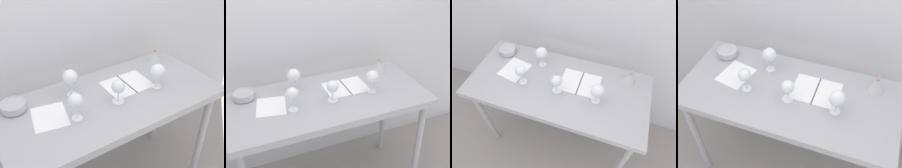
% 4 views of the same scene
% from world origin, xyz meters
% --- Properties ---
extents(ground_plane, '(6.00, 6.00, 0.00)m').
position_xyz_m(ground_plane, '(0.00, 0.00, 0.00)').
color(ground_plane, gray).
extents(steel_counter, '(1.40, 0.65, 0.90)m').
position_xyz_m(steel_counter, '(0.00, -0.01, 0.79)').
color(steel_counter, '#A4A4A9').
rests_on(steel_counter, ground_plane).
extents(wine_glass_far_left, '(0.09, 0.09, 0.18)m').
position_xyz_m(wine_glass_far_left, '(-0.19, 0.15, 1.03)').
color(wine_glass_far_left, white).
rests_on(wine_glass_far_left, steel_counter).
extents(wine_glass_near_center, '(0.08, 0.08, 0.15)m').
position_xyz_m(wine_glass_near_center, '(0.02, -0.06, 1.00)').
color(wine_glass_near_center, white).
rests_on(wine_glass_near_center, steel_counter).
extents(wine_glass_near_left, '(0.08, 0.08, 0.17)m').
position_xyz_m(wine_glass_near_left, '(-0.26, -0.07, 1.02)').
color(wine_glass_near_left, white).
rests_on(wine_glass_near_left, steel_counter).
extents(wine_glass_near_right, '(0.10, 0.10, 0.17)m').
position_xyz_m(wine_glass_near_right, '(0.31, -0.06, 1.01)').
color(wine_glass_near_right, white).
rests_on(wine_glass_near_right, steel_counter).
extents(open_notebook, '(0.30, 0.23, 0.01)m').
position_xyz_m(open_notebook, '(0.16, 0.06, 0.90)').
color(open_notebook, white).
rests_on(open_notebook, steel_counter).
extents(tasting_sheet_upper, '(0.23, 0.26, 0.00)m').
position_xyz_m(tasting_sheet_upper, '(-0.39, 0.02, 0.90)').
color(tasting_sheet_upper, white).
rests_on(tasting_sheet_upper, steel_counter).
extents(tasting_bowl, '(0.15, 0.15, 0.05)m').
position_xyz_m(tasting_bowl, '(-0.54, 0.19, 0.93)').
color(tasting_bowl, '#4C4C4C').
rests_on(tasting_bowl, steel_counter).
extents(decanter_funnel, '(0.11, 0.11, 0.15)m').
position_xyz_m(decanter_funnel, '(0.52, 0.19, 0.95)').
color(decanter_funnel, '#BCBCBC').
rests_on(decanter_funnel, steel_counter).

